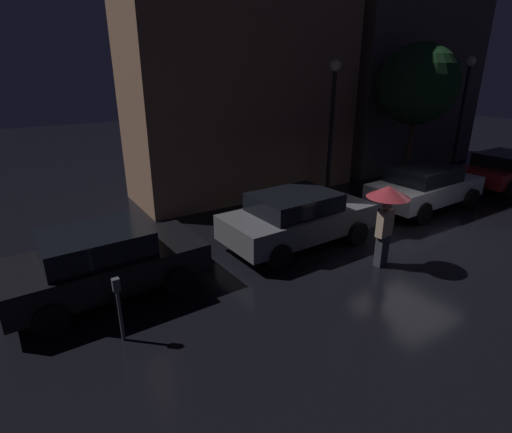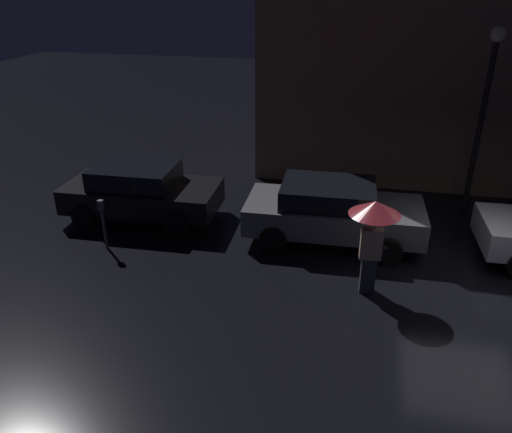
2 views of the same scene
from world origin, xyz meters
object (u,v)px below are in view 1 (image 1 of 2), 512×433
Objects in this scene: parking_meter at (119,303)px; street_lamp_near at (332,112)px; street_lamp_far at (465,96)px; parked_car_white at (425,186)px; pedestrian_with_umbrella at (387,204)px; parked_car_grey at (298,217)px; parked_car_black at (104,261)px; parked_car_red at (505,169)px.

street_lamp_near is at bearing 26.39° from parking_meter.
parking_meter is 16.59m from street_lamp_far.
street_lamp_near is 7.40m from street_lamp_far.
pedestrian_with_umbrella is (-4.39, -2.07, 0.78)m from parked_car_white.
parked_car_grey is 0.89× the size of street_lamp_near.
parked_car_red is at bearing -3.04° from parked_car_black.
parking_meter is at bearing -97.55° from parked_car_black.
parked_car_red is 0.81× the size of street_lamp_far.
street_lamp_far reaches higher than pedestrian_with_umbrella.
street_lamp_far reaches higher than parked_car_grey.
pedestrian_with_umbrella is 6.05m from parking_meter.
street_lamp_far is (5.52, 2.48, 2.52)m from parked_car_white.
parked_car_red is (4.85, -0.07, -0.04)m from parked_car_white.
pedestrian_with_umbrella is at bearing -22.96° from parked_car_black.
parked_car_white is 3.94m from street_lamp_near.
parking_meter is at bearing -153.61° from street_lamp_near.
parking_meter is at bearing -173.41° from parked_car_white.
street_lamp_near is at bearing 178.88° from street_lamp_far.
parked_car_grey is 2.41m from pedestrian_with_umbrella.
street_lamp_far is at bearing 22.07° from parked_car_white.
street_lamp_far is at bearing -1.12° from street_lamp_near.
parked_car_black is 1.00× the size of parked_car_red.
parking_meter is 0.26× the size of street_lamp_near.
pedestrian_with_umbrella is 0.41× the size of street_lamp_far.
parked_car_black is 4.91m from parked_car_grey.
street_lamp_far reaches higher than parked_car_red.
street_lamp_near reaches higher than parked_car_black.
parked_car_red reaches higher than parking_meter.
street_lamp_near is at bearing 56.19° from pedestrian_with_umbrella.
street_lamp_near reaches higher than parked_car_red.
parked_car_black is at bearing -171.49° from street_lamp_far.
street_lamp_far reaches higher than parked_car_black.
parked_car_white reaches higher than parked_car_grey.
parked_car_grey reaches higher than parking_meter.
parked_car_white reaches higher than parking_meter.
parked_car_white is 10.48m from parking_meter.
pedestrian_with_umbrella is 1.63× the size of parking_meter.
street_lamp_near is (-6.72, 2.70, 2.31)m from parked_car_red.
parked_car_grey is (4.91, -0.11, -0.00)m from parked_car_black.
pedestrian_with_umbrella reaches higher than parked_car_white.
parked_car_grey is 0.86× the size of street_lamp_far.
parked_car_grey is 1.00× the size of parked_car_white.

